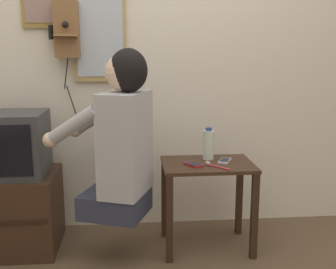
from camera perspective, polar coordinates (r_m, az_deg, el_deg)
name	(u,v)px	position (r m, az deg, el deg)	size (l,w,h in m)	color
wall_back	(141,47)	(2.95, -3.70, 11.72)	(6.80, 0.05, 2.55)	silver
side_table	(207,182)	(2.69, 5.35, -6.44)	(0.57, 0.41, 0.56)	#382316
person	(121,137)	(2.43, -6.40, -0.38)	(0.63, 0.53, 0.98)	#2D3347
tv_stand	(14,211)	(2.90, -20.19, -9.75)	(0.56, 0.48, 0.50)	#382316
television	(6,144)	(2.77, -21.14, -1.21)	(0.49, 0.39, 0.39)	#38383A
wall_phone_antique	(67,29)	(2.90, -13.56, 13.76)	(0.20, 0.19, 0.78)	brown
wall_mirror	(100,30)	(2.92, -9.24, 13.82)	(0.35, 0.04, 0.68)	tan
cell_phone_held	(193,165)	(2.58, 3.45, -4.08)	(0.12, 0.14, 0.01)	maroon
cell_phone_spare	(225,161)	(2.69, 7.70, -3.53)	(0.11, 0.14, 0.01)	silver
water_bottle	(208,145)	(2.72, 5.50, -1.36)	(0.07, 0.07, 0.21)	silver
toothbrush	(216,166)	(2.56, 6.56, -4.28)	(0.13, 0.14, 0.02)	#D83F4C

